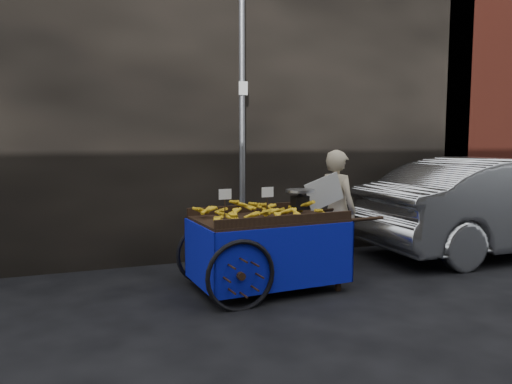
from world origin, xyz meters
name	(u,v)px	position (x,y,z in m)	size (l,w,h in m)	color
ground	(255,291)	(0.00, 0.00, 0.00)	(80.00, 80.00, 0.00)	black
building_wall	(221,90)	(0.39, 2.60, 2.50)	(13.50, 2.00, 5.00)	black
street_pole	(242,118)	(0.30, 1.30, 2.01)	(0.12, 0.10, 4.00)	slate
banana_cart	(263,225)	(0.12, 0.05, 0.75)	(2.30, 1.20, 1.22)	black
vendor	(337,210)	(1.37, 0.58, 0.79)	(0.88, 0.68, 1.58)	tan
plastic_bag	(322,264)	(1.08, 0.42, 0.13)	(0.28, 0.23, 0.25)	#1753B1
parked_car	(502,206)	(4.17, 0.51, 0.72)	(1.53, 4.38, 1.44)	#AEB1B6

